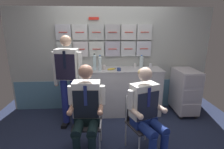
{
  "coord_description": "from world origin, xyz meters",
  "views": [
    {
      "loc": [
        -0.18,
        -2.27,
        1.76
      ],
      "look_at": [
        -0.03,
        0.3,
        1.05
      ],
      "focal_mm": 27.82,
      "sensor_mm": 36.0,
      "label": 1
    }
  ],
  "objects_px": {
    "folding_chair_left": "(88,115)",
    "snack_banana": "(111,69)",
    "coffee_cup_white": "(151,65)",
    "service_trolley": "(185,90)",
    "crew_member_standing": "(68,75)",
    "crew_member_right": "(147,109)",
    "water_bottle_short": "(100,63)",
    "crew_member_left": "(86,107)",
    "folding_chair_right": "(140,116)"
  },
  "relations": [
    {
      "from": "folding_chair_left",
      "to": "snack_banana",
      "type": "xyz_separation_m",
      "value": [
        0.4,
        0.94,
        0.47
      ]
    },
    {
      "from": "coffee_cup_white",
      "to": "service_trolley",
      "type": "bearing_deg",
      "value": -22.83
    },
    {
      "from": "folding_chair_left",
      "to": "snack_banana",
      "type": "relative_size",
      "value": 4.77
    },
    {
      "from": "crew_member_standing",
      "to": "coffee_cup_white",
      "type": "height_order",
      "value": "crew_member_standing"
    },
    {
      "from": "crew_member_right",
      "to": "water_bottle_short",
      "type": "distance_m",
      "value": 1.36
    },
    {
      "from": "service_trolley",
      "to": "snack_banana",
      "type": "relative_size",
      "value": 5.42
    },
    {
      "from": "crew_member_standing",
      "to": "crew_member_right",
      "type": "bearing_deg",
      "value": -33.95
    },
    {
      "from": "crew_member_right",
      "to": "snack_banana",
      "type": "height_order",
      "value": "crew_member_right"
    },
    {
      "from": "service_trolley",
      "to": "snack_banana",
      "type": "height_order",
      "value": "snack_banana"
    },
    {
      "from": "crew_member_left",
      "to": "crew_member_standing",
      "type": "xyz_separation_m",
      "value": [
        -0.36,
        0.72,
        0.26
      ]
    },
    {
      "from": "water_bottle_short",
      "to": "folding_chair_right",
      "type": "bearing_deg",
      "value": -59.76
    },
    {
      "from": "folding_chair_right",
      "to": "snack_banana",
      "type": "height_order",
      "value": "snack_banana"
    },
    {
      "from": "folding_chair_left",
      "to": "crew_member_left",
      "type": "height_order",
      "value": "crew_member_left"
    },
    {
      "from": "crew_member_standing",
      "to": "snack_banana",
      "type": "height_order",
      "value": "crew_member_standing"
    },
    {
      "from": "crew_member_standing",
      "to": "water_bottle_short",
      "type": "height_order",
      "value": "crew_member_standing"
    },
    {
      "from": "folding_chair_right",
      "to": "water_bottle_short",
      "type": "xyz_separation_m",
      "value": [
        -0.58,
        0.99,
        0.59
      ]
    },
    {
      "from": "crew_member_standing",
      "to": "coffee_cup_white",
      "type": "xyz_separation_m",
      "value": [
        1.61,
        0.64,
        0.02
      ]
    },
    {
      "from": "folding_chair_left",
      "to": "crew_member_left",
      "type": "relative_size",
      "value": 0.64
    },
    {
      "from": "crew_member_left",
      "to": "snack_banana",
      "type": "height_order",
      "value": "crew_member_left"
    },
    {
      "from": "service_trolley",
      "to": "folding_chair_left",
      "type": "xyz_separation_m",
      "value": [
        -1.91,
        -0.92,
        0.0
      ]
    },
    {
      "from": "crew_member_standing",
      "to": "water_bottle_short",
      "type": "relative_size",
      "value": 5.47
    },
    {
      "from": "crew_member_right",
      "to": "folding_chair_left",
      "type": "bearing_deg",
      "value": 163.88
    },
    {
      "from": "service_trolley",
      "to": "crew_member_left",
      "type": "bearing_deg",
      "value": -150.7
    },
    {
      "from": "folding_chair_left",
      "to": "coffee_cup_white",
      "type": "bearing_deg",
      "value": 43.98
    },
    {
      "from": "snack_banana",
      "to": "crew_member_standing",
      "type": "bearing_deg",
      "value": -153.82
    },
    {
      "from": "folding_chair_left",
      "to": "crew_member_right",
      "type": "distance_m",
      "value": 0.87
    },
    {
      "from": "folding_chair_left",
      "to": "water_bottle_short",
      "type": "distance_m",
      "value": 1.09
    },
    {
      "from": "folding_chair_right",
      "to": "coffee_cup_white",
      "type": "bearing_deg",
      "value": 69.23
    },
    {
      "from": "crew_member_standing",
      "to": "coffee_cup_white",
      "type": "distance_m",
      "value": 1.74
    },
    {
      "from": "crew_member_right",
      "to": "folding_chair_right",
      "type": "bearing_deg",
      "value": 111.41
    },
    {
      "from": "water_bottle_short",
      "to": "snack_banana",
      "type": "distance_m",
      "value": 0.25
    },
    {
      "from": "folding_chair_left",
      "to": "coffee_cup_white",
      "type": "relative_size",
      "value": 13.1
    },
    {
      "from": "crew_member_right",
      "to": "crew_member_standing",
      "type": "bearing_deg",
      "value": 146.05
    },
    {
      "from": "folding_chair_left",
      "to": "snack_banana",
      "type": "bearing_deg",
      "value": 66.93
    },
    {
      "from": "crew_member_right",
      "to": "snack_banana",
      "type": "xyz_separation_m",
      "value": [
        -0.41,
        1.17,
        0.28
      ]
    },
    {
      "from": "crew_member_left",
      "to": "crew_member_right",
      "type": "xyz_separation_m",
      "value": [
        0.82,
        -0.08,
        -0.02
      ]
    },
    {
      "from": "folding_chair_right",
      "to": "snack_banana",
      "type": "bearing_deg",
      "value": 109.16
    },
    {
      "from": "folding_chair_right",
      "to": "crew_member_right",
      "type": "xyz_separation_m",
      "value": [
        0.06,
        -0.15,
        0.19
      ]
    },
    {
      "from": "folding_chair_left",
      "to": "crew_member_left",
      "type": "distance_m",
      "value": 0.26
    },
    {
      "from": "water_bottle_short",
      "to": "service_trolley",
      "type": "bearing_deg",
      "value": 0.66
    },
    {
      "from": "crew_member_standing",
      "to": "water_bottle_short",
      "type": "xyz_separation_m",
      "value": [
        0.55,
        0.34,
        0.13
      ]
    },
    {
      "from": "crew_member_right",
      "to": "water_bottle_short",
      "type": "xyz_separation_m",
      "value": [
        -0.63,
        1.14,
        0.41
      ]
    },
    {
      "from": "folding_chair_right",
      "to": "water_bottle_short",
      "type": "height_order",
      "value": "water_bottle_short"
    },
    {
      "from": "crew_member_right",
      "to": "crew_member_standing",
      "type": "distance_m",
      "value": 1.45
    },
    {
      "from": "service_trolley",
      "to": "snack_banana",
      "type": "bearing_deg",
      "value": 179.36
    },
    {
      "from": "snack_banana",
      "to": "crew_member_left",
      "type": "bearing_deg",
      "value": -110.42
    },
    {
      "from": "service_trolley",
      "to": "crew_member_standing",
      "type": "height_order",
      "value": "crew_member_standing"
    },
    {
      "from": "water_bottle_short",
      "to": "snack_banana",
      "type": "height_order",
      "value": "water_bottle_short"
    },
    {
      "from": "crew_member_right",
      "to": "crew_member_left",
      "type": "bearing_deg",
      "value": 174.49
    },
    {
      "from": "crew_member_left",
      "to": "coffee_cup_white",
      "type": "distance_m",
      "value": 1.87
    }
  ]
}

